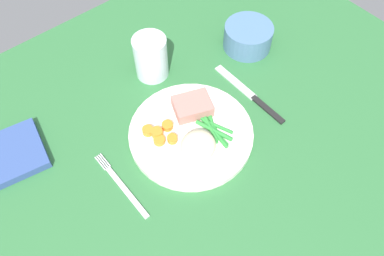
{
  "coord_description": "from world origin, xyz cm",
  "views": [
    {
      "loc": [
        -27.09,
        -34.88,
        68.12
      ],
      "look_at": [
        0.27,
        -2.14,
        4.6
      ],
      "focal_mm": 35.94,
      "sensor_mm": 36.0,
      "label": 1
    }
  ],
  "objects_px": {
    "dinner_plate": "(192,133)",
    "fork": "(122,185)",
    "napkin": "(15,153)",
    "water_glass": "(151,60)",
    "meat_portion": "(192,106)",
    "salad_bowl": "(248,36)",
    "knife": "(250,95)"
  },
  "relations": [
    {
      "from": "dinner_plate",
      "to": "knife",
      "type": "relative_size",
      "value": 1.23
    },
    {
      "from": "meat_portion",
      "to": "water_glass",
      "type": "distance_m",
      "value": 0.15
    },
    {
      "from": "meat_portion",
      "to": "knife",
      "type": "relative_size",
      "value": 0.37
    },
    {
      "from": "meat_portion",
      "to": "water_glass",
      "type": "height_order",
      "value": "water_glass"
    },
    {
      "from": "dinner_plate",
      "to": "knife",
      "type": "distance_m",
      "value": 0.17
    },
    {
      "from": "dinner_plate",
      "to": "meat_portion",
      "type": "bearing_deg",
      "value": 49.4
    },
    {
      "from": "napkin",
      "to": "fork",
      "type": "bearing_deg",
      "value": -57.04
    },
    {
      "from": "fork",
      "to": "salad_bowl",
      "type": "height_order",
      "value": "salad_bowl"
    },
    {
      "from": "salad_bowl",
      "to": "meat_portion",
      "type": "bearing_deg",
      "value": -162.47
    },
    {
      "from": "water_glass",
      "to": "salad_bowl",
      "type": "height_order",
      "value": "water_glass"
    },
    {
      "from": "fork",
      "to": "salad_bowl",
      "type": "relative_size",
      "value": 1.46
    },
    {
      "from": "dinner_plate",
      "to": "fork",
      "type": "xyz_separation_m",
      "value": [
        -0.17,
        -0.0,
        -0.01
      ]
    },
    {
      "from": "water_glass",
      "to": "napkin",
      "type": "height_order",
      "value": "water_glass"
    },
    {
      "from": "salad_bowl",
      "to": "napkin",
      "type": "height_order",
      "value": "salad_bowl"
    },
    {
      "from": "meat_portion",
      "to": "napkin",
      "type": "bearing_deg",
      "value": 156.08
    },
    {
      "from": "meat_portion",
      "to": "fork",
      "type": "height_order",
      "value": "meat_portion"
    },
    {
      "from": "salad_bowl",
      "to": "water_glass",
      "type": "bearing_deg",
      "value": 161.49
    },
    {
      "from": "fork",
      "to": "napkin",
      "type": "relative_size",
      "value": 1.38
    },
    {
      "from": "napkin",
      "to": "water_glass",
      "type": "bearing_deg",
      "value": 0.38
    },
    {
      "from": "fork",
      "to": "knife",
      "type": "relative_size",
      "value": 0.81
    },
    {
      "from": "knife",
      "to": "dinner_plate",
      "type": "bearing_deg",
      "value": 176.41
    },
    {
      "from": "dinner_plate",
      "to": "napkin",
      "type": "height_order",
      "value": "napkin"
    },
    {
      "from": "water_glass",
      "to": "napkin",
      "type": "xyz_separation_m",
      "value": [
        -0.34,
        -0.0,
        -0.03
      ]
    },
    {
      "from": "meat_portion",
      "to": "fork",
      "type": "xyz_separation_m",
      "value": [
        -0.21,
        -0.04,
        -0.03
      ]
    },
    {
      "from": "meat_portion",
      "to": "knife",
      "type": "distance_m",
      "value": 0.14
    },
    {
      "from": "dinner_plate",
      "to": "knife",
      "type": "height_order",
      "value": "dinner_plate"
    },
    {
      "from": "fork",
      "to": "napkin",
      "type": "distance_m",
      "value": 0.23
    },
    {
      "from": "dinner_plate",
      "to": "fork",
      "type": "height_order",
      "value": "dinner_plate"
    },
    {
      "from": "water_glass",
      "to": "salad_bowl",
      "type": "relative_size",
      "value": 0.88
    },
    {
      "from": "water_glass",
      "to": "salad_bowl",
      "type": "xyz_separation_m",
      "value": [
        0.23,
        -0.08,
        -0.01
      ]
    },
    {
      "from": "salad_bowl",
      "to": "napkin",
      "type": "distance_m",
      "value": 0.57
    },
    {
      "from": "knife",
      "to": "napkin",
      "type": "xyz_separation_m",
      "value": [
        -0.46,
        0.19,
        0.01
      ]
    }
  ]
}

